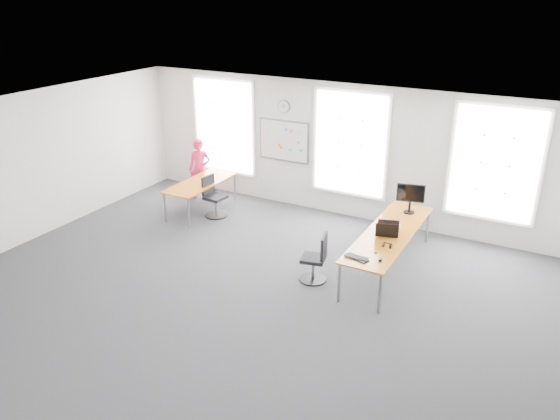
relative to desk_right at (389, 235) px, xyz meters
The scene contains 22 objects.
floor 2.82m from the desk_right, 134.31° to the right, with size 10.00×10.00×0.00m, color #2A2A2F.
ceiling 3.57m from the desk_right, 134.31° to the right, with size 10.00×10.00×0.00m, color white.
wall_back 2.91m from the desk_right, 133.08° to the left, with size 10.00×10.00×0.00m, color silver.
wall_front 6.31m from the desk_right, 107.78° to the right, with size 10.00×10.00×0.00m, color silver.
wall_left 7.23m from the desk_right, 164.19° to the right, with size 10.00×10.00×0.00m, color silver.
window_left 5.40m from the desk_right, 157.71° to the left, with size 1.60×0.06×2.20m, color silver.
window_mid 2.76m from the desk_right, 128.66° to the left, with size 1.60×0.06×2.20m, color silver.
window_right 2.64m from the desk_right, 55.38° to the left, with size 1.60×0.06×2.20m, color silver.
desk_right is the anchor object (origin of this frame).
desk_left 4.76m from the desk_right, behind, with size 0.78×1.95×0.71m.
chair_right 1.45m from the desk_right, 133.80° to the right, with size 0.49×0.49×0.90m.
chair_left 4.34m from the desk_right, behind, with size 0.50×0.50×0.94m.
person 5.39m from the desk_right, 165.67° to the left, with size 0.55×0.36×1.50m, color #D5234F.
whiteboard 3.92m from the desk_right, 148.31° to the left, with size 1.20×0.03×0.90m, color silver.
wall_clock 4.17m from the desk_right, 148.31° to the left, with size 0.30×0.30×0.04m, color gray.
keyboard 1.25m from the desk_right, 97.27° to the right, with size 0.42×0.15×0.02m, color black.
mouse 1.17m from the desk_right, 79.10° to the right, with size 0.07×0.11×0.04m, color black.
lens_cap 0.91m from the desk_right, 86.53° to the right, with size 0.06×0.06×0.01m, color black.
headphones 0.65m from the desk_right, 76.17° to the right, with size 0.17×0.09×0.10m.
laptop_sleeve 0.30m from the desk_right, 84.92° to the right, with size 0.39×0.30×0.31m.
paper_stack 0.16m from the desk_right, 112.09° to the left, with size 0.34×0.25×0.12m, color beige.
monitor 1.14m from the desk_right, 87.41° to the left, with size 0.53×0.22×0.60m.
Camera 1 is at (4.45, -6.90, 4.94)m, focal length 35.00 mm.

